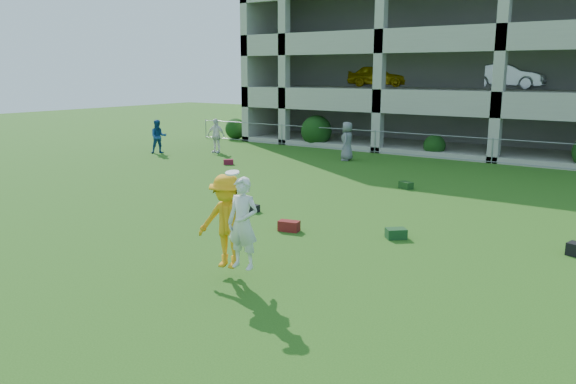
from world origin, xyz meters
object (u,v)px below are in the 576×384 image
Objects in this scene: bystander_c at (347,141)px; crate_d at (576,249)px; bystander_b at (216,136)px; frisbee_contest at (230,222)px; parking_garage at (542,39)px; bystander_a at (158,137)px.

crate_d is at bearing 30.65° from bystander_c.
bystander_b is 7.14m from bystander_c.
parking_garage is at bearing 89.56° from frisbee_contest.
bystander_b reaches higher than bystander_a.
frisbee_contest reaches higher than bystander_a.
bystander_c is (9.24, 3.51, 0.05)m from bystander_a.
parking_garage reaches higher than frisbee_contest.
bystander_c is at bearing 5.13° from bystander_b.
bystander_c reaches higher than bystander_a.
parking_garage is at bearing -8.85° from bystander_a.
parking_garage is (5.98, 11.73, 5.09)m from bystander_c.
bystander_c is (6.95, 1.61, 0.03)m from bystander_b.
bystander_c is 16.37m from frisbee_contest.
bystander_b is at bearing -96.23° from bystander_c.
frisbee_contest is 27.46m from parking_garage.
parking_garage is at bearing 133.74° from bystander_c.
parking_garage reaches higher than bystander_c.
bystander_c is 0.06× the size of parking_garage.
bystander_b is 19.97m from crate_d.
parking_garage is (15.22, 15.24, 5.14)m from bystander_a.
bystander_b is 19.27m from parking_garage.
bystander_b is 0.06× the size of parking_garage.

